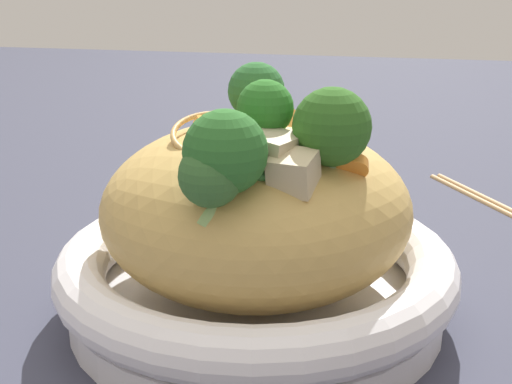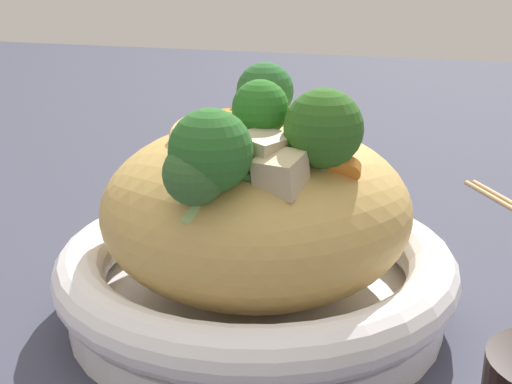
# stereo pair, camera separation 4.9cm
# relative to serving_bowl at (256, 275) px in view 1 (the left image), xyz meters

# --- Properties ---
(ground_plane) EXTENTS (3.00, 3.00, 0.00)m
(ground_plane) POSITION_rel_serving_bowl_xyz_m (0.00, 0.00, -0.03)
(ground_plane) COLOR #393A4B
(serving_bowl) EXTENTS (0.29, 0.29, 0.06)m
(serving_bowl) POSITION_rel_serving_bowl_xyz_m (0.00, 0.00, 0.00)
(serving_bowl) COLOR white
(serving_bowl) RESTS_ON ground_plane
(noodle_heap) EXTENTS (0.22, 0.22, 0.13)m
(noodle_heap) POSITION_rel_serving_bowl_xyz_m (-0.00, -0.00, 0.05)
(noodle_heap) COLOR tan
(noodle_heap) RESTS_ON serving_bowl
(broccoli_florets) EXTENTS (0.12, 0.21, 0.08)m
(broccoli_florets) POSITION_rel_serving_bowl_xyz_m (0.01, -0.04, 0.12)
(broccoli_florets) COLOR #9DBC7A
(broccoli_florets) RESTS_ON serving_bowl
(carrot_coins) EXTENTS (0.13, 0.13, 0.04)m
(carrot_coins) POSITION_rel_serving_bowl_xyz_m (0.00, 0.01, 0.11)
(carrot_coins) COLOR orange
(carrot_coins) RESTS_ON serving_bowl
(zucchini_slices) EXTENTS (0.08, 0.14, 0.04)m
(zucchini_slices) POSITION_rel_serving_bowl_xyz_m (0.03, -0.01, 0.11)
(zucchini_slices) COLOR #C2E09C
(zucchini_slices) RESTS_ON serving_bowl
(chicken_chunks) EXTENTS (0.05, 0.05, 0.03)m
(chicken_chunks) POSITION_rel_serving_bowl_xyz_m (0.03, -0.06, 0.11)
(chicken_chunks) COLOR beige
(chicken_chunks) RESTS_ON serving_bowl
(chopsticks_pair) EXTENTS (0.14, 0.21, 0.01)m
(chopsticks_pair) POSITION_rel_serving_bowl_xyz_m (0.21, 0.28, -0.03)
(chopsticks_pair) COLOR tan
(chopsticks_pair) RESTS_ON ground_plane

